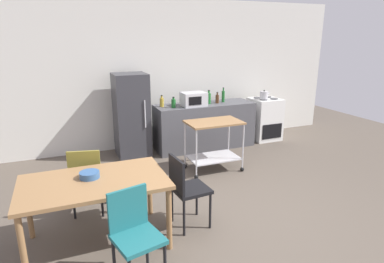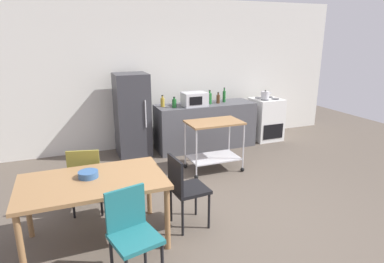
{
  "view_description": "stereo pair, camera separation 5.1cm",
  "coord_description": "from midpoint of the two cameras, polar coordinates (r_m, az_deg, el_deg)",
  "views": [
    {
      "loc": [
        -1.76,
        -3.24,
        2.2
      ],
      "look_at": [
        0.06,
        1.2,
        0.8
      ],
      "focal_mm": 30.75,
      "sensor_mm": 36.0,
      "label": 1
    },
    {
      "loc": [
        -1.71,
        -3.26,
        2.2
      ],
      "look_at": [
        0.06,
        1.2,
        0.8
      ],
      "focal_mm": 30.75,
      "sensor_mm": 36.0,
      "label": 2
    }
  ],
  "objects": [
    {
      "name": "refrigerator",
      "position": [
        6.23,
        -10.09,
        2.8
      ],
      "size": [
        0.6,
        0.63,
        1.55
      ],
      "color": "#333338",
      "rests_on": "ground_plane"
    },
    {
      "name": "back_wall",
      "position": [
        6.72,
        -6.62,
        9.77
      ],
      "size": [
        8.4,
        0.12,
        2.9
      ],
      "primitive_type": "cube",
      "color": "silver",
      "rests_on": "ground_plane"
    },
    {
      "name": "microwave",
      "position": [
        6.33,
        0.66,
        5.63
      ],
      "size": [
        0.46,
        0.35,
        0.26
      ],
      "color": "silver",
      "rests_on": "kitchen_counter"
    },
    {
      "name": "kitchen_counter",
      "position": [
        6.65,
        2.54,
        1.01
      ],
      "size": [
        2.0,
        0.64,
        0.9
      ],
      "primitive_type": "cube",
      "color": "#4C4C51",
      "rests_on": "ground_plane"
    },
    {
      "name": "ground_plane",
      "position": [
        4.29,
        5.74,
        -14.67
      ],
      "size": [
        12.0,
        12.0,
        0.0
      ],
      "primitive_type": "plane",
      "color": "brown"
    },
    {
      "name": "chair_olive",
      "position": [
        4.34,
        -17.51,
        -7.31
      ],
      "size": [
        0.48,
        0.48,
        0.89
      ],
      "rotation": [
        0.0,
        0.0,
        2.9
      ],
      "color": "olive",
      "rests_on": "ground_plane"
    },
    {
      "name": "bottle_olive_oil",
      "position": [
        6.19,
        -2.86,
        4.94
      ],
      "size": [
        0.08,
        0.08,
        0.2
      ],
      "color": "#1E6628",
      "rests_on": "kitchen_counter"
    },
    {
      "name": "chair_teal",
      "position": [
        3.13,
        -9.9,
        -16.58
      ],
      "size": [
        0.48,
        0.48,
        0.89
      ],
      "rotation": [
        0.0,
        0.0,
        0.24
      ],
      "color": "#1E666B",
      "rests_on": "ground_plane"
    },
    {
      "name": "stove_oven",
      "position": [
        7.36,
        12.85,
        2.13
      ],
      "size": [
        0.6,
        0.61,
        0.92
      ],
      "color": "white",
      "rests_on": "ground_plane"
    },
    {
      "name": "bottle_hot_sauce",
      "position": [
        6.53,
        3.31,
        5.78
      ],
      "size": [
        0.08,
        0.08,
        0.27
      ],
      "color": "#1E6628",
      "rests_on": "kitchen_counter"
    },
    {
      "name": "fruit_bowl",
      "position": [
        3.68,
        -17.17,
        -7.12
      ],
      "size": [
        0.21,
        0.21,
        0.07
      ],
      "primitive_type": "cylinder",
      "color": "#33598C",
      "rests_on": "dining_table"
    },
    {
      "name": "bottle_soda",
      "position": [
        6.61,
        4.77,
        5.69
      ],
      "size": [
        0.07,
        0.07,
        0.22
      ],
      "color": "#4C2D19",
      "rests_on": "kitchen_counter"
    },
    {
      "name": "kettle",
      "position": [
        7.1,
        12.78,
        6.16
      ],
      "size": [
        0.24,
        0.17,
        0.19
      ],
      "color": "silver",
      "rests_on": "stove_oven"
    },
    {
      "name": "bottle_wine",
      "position": [
        6.28,
        -4.9,
        5.11
      ],
      "size": [
        0.08,
        0.08,
        0.22
      ],
      "color": "gold",
      "rests_on": "kitchen_counter"
    },
    {
      "name": "bottle_sesame_oil",
      "position": [
        6.73,
        5.81,
        6.12
      ],
      "size": [
        0.06,
        0.06,
        0.3
      ],
      "color": "#1E6628",
      "rests_on": "kitchen_counter"
    },
    {
      "name": "chair_black",
      "position": [
        3.87,
        -0.92,
        -9.51
      ],
      "size": [
        0.43,
        0.43,
        0.89
      ],
      "rotation": [
        0.0,
        0.0,
        1.65
      ],
      "color": "black",
      "rests_on": "ground_plane"
    },
    {
      "name": "kitchen_cart",
      "position": [
        5.47,
        4.11,
        -1.07
      ],
      "size": [
        0.91,
        0.57,
        0.85
      ],
      "color": "olive",
      "rests_on": "ground_plane"
    },
    {
      "name": "dining_table",
      "position": [
        3.65,
        -16.4,
        -9.2
      ],
      "size": [
        1.5,
        0.9,
        0.75
      ],
      "color": "olive",
      "rests_on": "ground_plane"
    }
  ]
}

